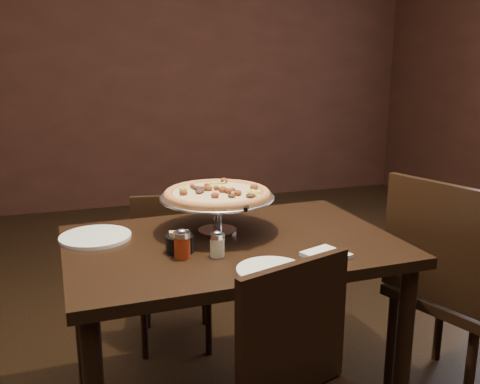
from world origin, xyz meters
name	(u,v)px	position (x,y,z in m)	size (l,w,h in m)	color
room	(238,74)	(0.06, 0.03, 1.40)	(6.04, 7.04, 2.84)	black
dining_table	(232,266)	(0.04, 0.05, 0.67)	(1.26, 0.86, 0.78)	black
pizza_stand	(217,195)	(0.02, 0.17, 0.93)	(0.46, 0.46, 0.19)	silver
parmesan_shaker	(217,244)	(-0.05, -0.10, 0.82)	(0.05, 0.05, 0.09)	beige
pepper_flake_shaker	(182,244)	(-0.17, -0.07, 0.83)	(0.06, 0.06, 0.11)	maroon
packet_caddy	(180,243)	(-0.17, -0.01, 0.81)	(0.10, 0.10, 0.08)	black
napkin_stack	(326,255)	(0.31, -0.22, 0.78)	(0.13, 0.13, 0.01)	silver
plate_left	(95,237)	(-0.45, 0.23, 0.78)	(0.27, 0.27, 0.01)	white
plate_near	(271,270)	(0.07, -0.29, 0.78)	(0.23, 0.23, 0.01)	white
serving_spatula	(248,207)	(0.08, -0.02, 0.92)	(0.13, 0.13, 0.02)	silver
chair_far	(175,264)	(-0.06, 0.67, 0.46)	(0.46, 0.46, 0.84)	black
chair_side	(449,283)	(0.94, -0.11, 0.54)	(0.59, 0.59, 0.99)	black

